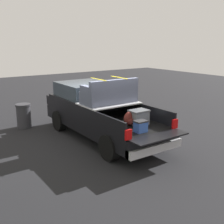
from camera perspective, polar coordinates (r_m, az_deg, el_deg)
ground_plane at (r=10.25m, az=-1.92°, el=-5.29°), size 40.00×40.00×0.00m
pickup_truck at (r=10.28m, az=-3.09°, el=0.32°), size 6.05×2.06×2.23m
trash_can at (r=11.87m, az=-17.49°, el=-0.73°), size 0.60×0.60×0.98m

